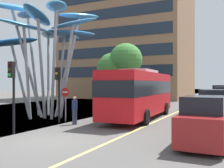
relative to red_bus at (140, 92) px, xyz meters
The scene contains 12 objects.
ground 9.07m from the red_bus, 99.95° to the right, with size 120.00×240.00×0.10m.
red_bus is the anchor object (origin of this frame).
leaf_sculpture 8.41m from the red_bus, 162.76° to the right, with size 9.19×9.69×8.80m.
traffic_light_kerb_near 9.27m from the red_bus, 112.87° to the right, with size 0.28×0.42×3.61m.
traffic_light_kerb_far 5.97m from the red_bus, 131.00° to the right, with size 0.28×0.42×3.57m.
car_parked_near 8.61m from the red_bus, 52.32° to the right, with size 1.90×4.04×2.02m.
car_parked_mid 5.29m from the red_bus, ahead, with size 2.05×3.94×2.16m.
car_side_street 13.48m from the red_bus, 69.33° to the left, with size 2.05×4.33×2.36m.
tree_pavement_near 12.47m from the red_bus, 121.12° to the left, with size 5.58×3.99×7.25m.
pedestrian 5.30m from the red_bus, 120.64° to the right, with size 0.34×0.34×1.74m.
no_entry_sign 5.39m from the red_bus, 136.73° to the right, with size 0.60×0.12×2.26m.
backdrop_building 31.39m from the red_bus, 114.12° to the left, with size 21.33×15.65×24.58m.
Camera 1 is at (7.43, -9.29, 2.53)m, focal length 42.18 mm.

